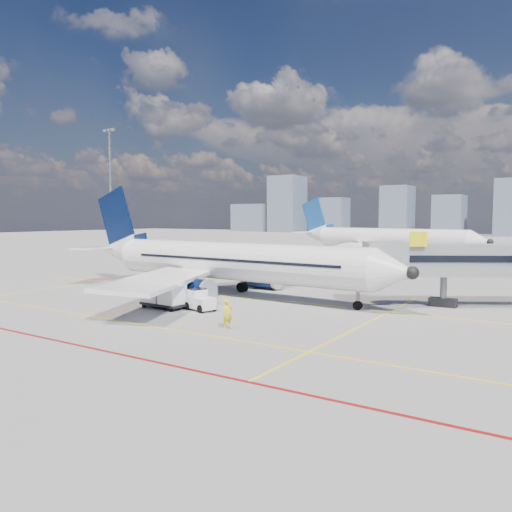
{
  "coord_description": "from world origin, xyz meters",
  "views": [
    {
      "loc": [
        26.3,
        -30.34,
        7.47
      ],
      "look_at": [
        2.15,
        6.92,
        4.0
      ],
      "focal_mm": 35.0,
      "sensor_mm": 36.0,
      "label": 1
    }
  ],
  "objects": [
    {
      "name": "distant_skyline",
      "position": [
        -12.92,
        190.0,
        10.96
      ],
      "size": [
        246.41,
        15.44,
        28.02
      ],
      "color": "slate",
      "rests_on": "ground"
    },
    {
      "name": "belt_loader",
      "position": [
        -7.36,
        5.65,
        0.54
      ],
      "size": [
        5.22,
        1.87,
        2.1
      ],
      "rotation": [
        0.0,
        0.0,
        0.14
      ],
      "color": "black",
      "rests_on": "ground"
    },
    {
      "name": "main_aircraft",
      "position": [
        -2.5,
        7.98,
        3.22
      ],
      "size": [
        37.38,
        32.55,
        10.95
      ],
      "rotation": [
        0.0,
        0.0,
        -0.04
      ],
      "color": "white",
      "rests_on": "ground"
    },
    {
      "name": "cargo_dolly",
      "position": [
        -2.07,
        -0.5,
        1.19
      ],
      "size": [
        4.04,
        1.96,
        2.17
      ],
      "rotation": [
        0.0,
        0.0,
        -0.05
      ],
      "color": "black",
      "rests_on": "ground"
    },
    {
      "name": "apron_markings",
      "position": [
        -0.58,
        -3.91,
        0.01
      ],
      "size": [
        90.0,
        35.12,
        0.01
      ],
      "color": "#FFE90D",
      "rests_on": "ground"
    },
    {
      "name": "second_aircraft",
      "position": [
        -6.14,
        65.06,
        3.22
      ],
      "size": [
        41.16,
        35.42,
        12.15
      ],
      "rotation": [
        0.0,
        0.0,
        -0.23
      ],
      "color": "white",
      "rests_on": "ground"
    },
    {
      "name": "floodlight_mast_nw",
      "position": [
        -55.0,
        40.0,
        13.59
      ],
      "size": [
        3.2,
        0.61,
        25.45
      ],
      "color": "slate",
      "rests_on": "ground"
    },
    {
      "name": "baggage_tug",
      "position": [
        0.94,
        0.43,
        0.83
      ],
      "size": [
        2.8,
        2.14,
        1.74
      ],
      "rotation": [
        0.0,
        0.0,
        -0.28
      ],
      "color": "white",
      "rests_on": "ground"
    },
    {
      "name": "ramp_worker",
      "position": [
        6.8,
        -3.75,
        0.99
      ],
      "size": [
        0.73,
        0.85,
        1.99
      ],
      "primitive_type": "imported",
      "rotation": [
        0.0,
        0.0,
        1.16
      ],
      "color": "yellow",
      "rests_on": "ground"
    },
    {
      "name": "ground",
      "position": [
        0.0,
        0.0,
        0.0
      ],
      "size": [
        420.0,
        420.0,
        0.0
      ],
      "primitive_type": "plane",
      "color": "gray",
      "rests_on": "ground"
    }
  ]
}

